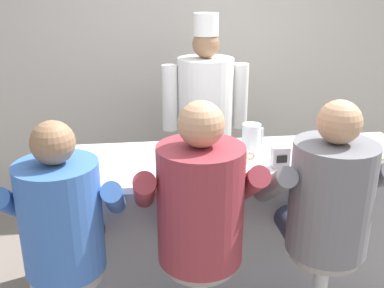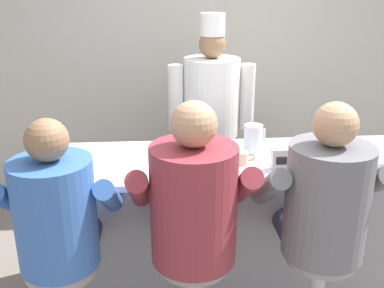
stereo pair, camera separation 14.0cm
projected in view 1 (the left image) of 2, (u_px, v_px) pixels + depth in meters
name	position (u px, v px, depth m)	size (l,w,h in m)	color
wall_back	(198.00, 59.00, 4.34)	(10.00, 0.06, 2.70)	beige
diner_counter	(230.00, 223.00, 3.10)	(2.47, 0.75, 0.98)	gray
ketchup_bottle_red	(303.00, 151.00, 2.73)	(0.06, 0.06, 0.24)	red
hot_sauce_bottle_orange	(344.00, 149.00, 2.87)	(0.03, 0.03, 0.15)	orange
water_pitcher_clear	(251.00, 138.00, 3.01)	(0.14, 0.13, 0.19)	silver
breakfast_plate	(87.00, 165.00, 2.77)	(0.24, 0.24, 0.05)	white
cereal_bowl	(203.00, 156.00, 2.88)	(0.14, 0.14, 0.05)	white
coffee_mug_tan	(242.00, 157.00, 2.83)	(0.13, 0.09, 0.08)	beige
napkin_dispenser_chrome	(280.00, 157.00, 2.76)	(0.11, 0.07, 0.13)	silver
diner_seated_blue	(63.00, 224.00, 2.22)	(0.61, 0.60, 1.48)	#B2B5BA
diner_seated_maroon	(199.00, 210.00, 2.30)	(0.66, 0.65, 1.55)	#B2B5BA
diner_seated_grey	(327.00, 204.00, 2.38)	(0.65, 0.64, 1.53)	#B2B5BA
cook_in_whites_near	(205.00, 115.00, 3.76)	(0.72, 0.46, 1.83)	#232328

